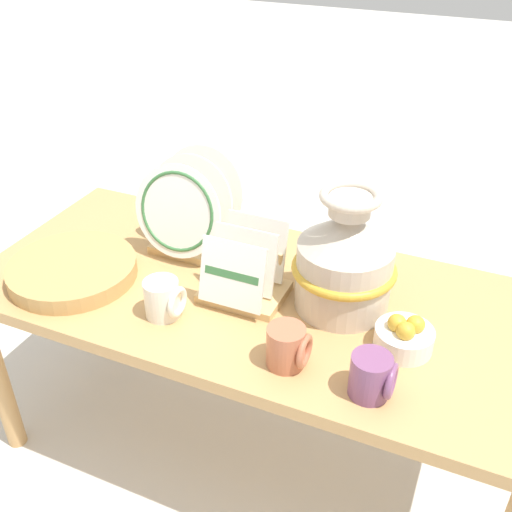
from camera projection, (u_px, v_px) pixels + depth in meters
ground_plane at (256, 445)px, 1.88m from camera, size 14.00×14.00×0.00m
display_table at (256, 312)px, 1.59m from camera, size 1.49×0.68×0.60m
ceramic_vase at (345, 259)px, 1.44m from camera, size 0.26×0.26×0.32m
dish_rack_round_plates at (188, 215)px, 1.67m from camera, size 0.26×0.21×0.28m
dish_rack_square_plates at (244, 278)px, 1.52m from camera, size 0.21×0.19×0.19m
wicker_charger_stack at (73, 270)px, 1.60m from camera, size 0.34×0.34×0.04m
mug_plum_glaze at (373, 376)px, 1.23m from camera, size 0.09×0.09×0.10m
mug_terracotta_glaze at (288, 347)px, 1.30m from camera, size 0.09×0.09×0.10m
mug_cream_glaze at (164, 299)px, 1.45m from camera, size 0.09×0.09×0.10m
fruit_bowl at (404, 336)px, 1.36m from camera, size 0.13×0.13×0.09m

